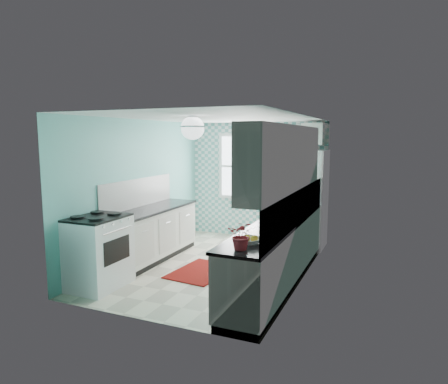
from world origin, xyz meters
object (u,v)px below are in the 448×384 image
at_px(stove, 98,251).
at_px(fridge, 304,199).
at_px(ceiling_light, 193,128).
at_px(sink, 293,213).
at_px(fruit_bowl, 250,241).
at_px(potted_plant, 242,235).
at_px(microwave, 305,143).

bearing_deg(stove, fridge, 54.13).
relative_size(fridge, stove, 1.87).
distance_m(ceiling_light, sink, 2.24).
relative_size(ceiling_light, stove, 0.34).
height_order(ceiling_light, sink, ceiling_light).
bearing_deg(sink, fruit_bowl, -92.00).
height_order(potted_plant, microwave, microwave).
distance_m(ceiling_light, potted_plant, 2.06).
xyz_separation_m(ceiling_light, sink, (1.20, 1.28, -1.39)).
relative_size(fridge, sink, 3.64).
distance_m(ceiling_light, fruit_bowl, 2.00).
relative_size(sink, microwave, 1.15).
height_order(fridge, potted_plant, fridge).
bearing_deg(microwave, stove, 54.88).
bearing_deg(stove, microwave, 54.13).
relative_size(fruit_bowl, microwave, 0.63).
distance_m(stove, potted_plant, 2.50).
bearing_deg(stove, fruit_bowl, -4.75).
bearing_deg(ceiling_light, stove, -148.74).
bearing_deg(fruit_bowl, ceiling_light, 144.01).
height_order(stove, sink, sink).
bearing_deg(fridge, ceiling_light, -114.79).
xyz_separation_m(stove, potted_plant, (2.40, -0.43, 0.56)).
distance_m(sink, potted_plant, 2.44).
height_order(fridge, fruit_bowl, fridge).
xyz_separation_m(ceiling_light, fruit_bowl, (1.20, -0.87, -1.35)).
bearing_deg(potted_plant, sink, 89.91).
height_order(ceiling_light, potted_plant, ceiling_light).
bearing_deg(potted_plant, stove, 169.90).
relative_size(sink, potted_plant, 1.60).
height_order(ceiling_light, fridge, ceiling_light).
height_order(stove, microwave, microwave).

